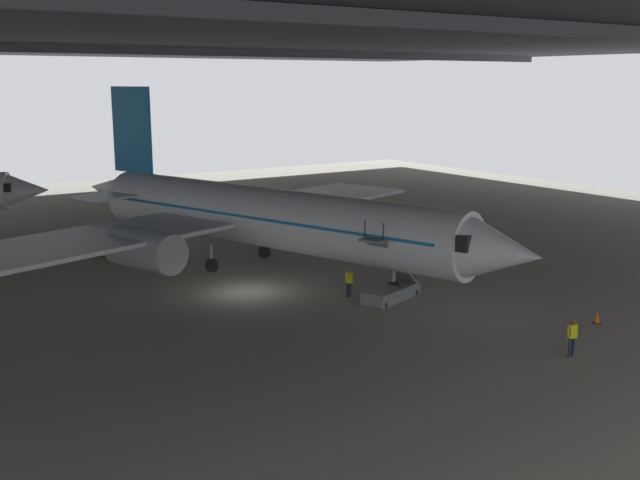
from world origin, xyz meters
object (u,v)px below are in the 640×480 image
(airplane_main, at_px, (262,217))
(traffic_cone_orange, at_px, (597,318))
(baggage_tug, at_px, (110,249))
(boarding_stairs, at_px, (390,287))
(crew_worker_near_nose, at_px, (572,335))
(crew_worker_by_stairs, at_px, (349,281))

(airplane_main, xyz_separation_m, traffic_cone_orange, (8.55, -19.26, -3.20))
(baggage_tug, bearing_deg, boarding_stairs, -63.34)
(airplane_main, xyz_separation_m, crew_worker_near_nose, (3.52, -21.64, -2.48))
(crew_worker_by_stairs, bearing_deg, boarding_stairs, -46.70)
(boarding_stairs, xyz_separation_m, baggage_tug, (-9.61, 19.15, -0.21))
(airplane_main, height_order, traffic_cone_orange, airplane_main)
(airplane_main, distance_m, traffic_cone_orange, 21.31)
(airplane_main, relative_size, baggage_tug, 14.61)
(crew_worker_near_nose, height_order, crew_worker_by_stairs, crew_worker_near_nose)
(crew_worker_near_nose, xyz_separation_m, traffic_cone_orange, (5.02, 2.38, -0.71))
(airplane_main, distance_m, boarding_stairs, 10.72)
(baggage_tug, bearing_deg, crew_worker_by_stairs, -65.38)
(boarding_stairs, distance_m, crew_worker_near_nose, 11.64)
(airplane_main, xyz_separation_m, boarding_stairs, (2.54, -10.05, -2.75))
(crew_worker_near_nose, relative_size, baggage_tug, 0.70)
(airplane_main, height_order, crew_worker_by_stairs, airplane_main)
(crew_worker_by_stairs, height_order, baggage_tug, crew_worker_by_stairs)
(crew_worker_by_stairs, bearing_deg, airplane_main, 96.27)
(boarding_stairs, relative_size, traffic_cone_orange, 7.83)
(crew_worker_by_stairs, relative_size, traffic_cone_orange, 2.74)
(boarding_stairs, xyz_separation_m, traffic_cone_orange, (6.01, -9.21, -0.44))
(crew_worker_by_stairs, bearing_deg, baggage_tug, 114.62)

